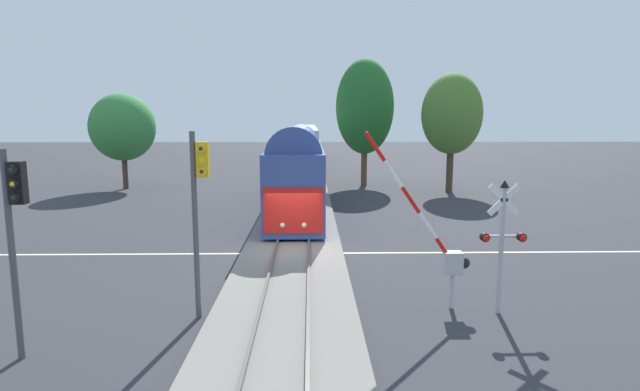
# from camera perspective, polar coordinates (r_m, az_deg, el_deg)

# --- Properties ---
(ground_plane) EXTENTS (220.00, 220.00, 0.00)m
(ground_plane) POSITION_cam_1_polar(r_m,az_deg,el_deg) (22.31, -3.13, -6.55)
(ground_plane) COLOR #333338
(road_centre_stripe) EXTENTS (44.00, 0.20, 0.01)m
(road_centre_stripe) POSITION_cam_1_polar(r_m,az_deg,el_deg) (22.31, -3.13, -6.54)
(road_centre_stripe) COLOR beige
(road_centre_stripe) RESTS_ON ground
(railway_track) EXTENTS (4.40, 80.00, 0.32)m
(railway_track) POSITION_cam_1_polar(r_m,az_deg,el_deg) (22.29, -3.13, -6.31)
(railway_track) COLOR gray
(railway_track) RESTS_ON ground
(commuter_train) EXTENTS (3.04, 64.23, 5.16)m
(commuter_train) POSITION_cam_1_polar(r_m,az_deg,el_deg) (52.95, -1.97, 5.25)
(commuter_train) COLOR #384C93
(commuter_train) RESTS_ON railway_track
(crossing_gate_near) EXTENTS (3.32, 0.40, 5.47)m
(crossing_gate_near) POSITION_cam_1_polar(r_m,az_deg,el_deg) (16.01, 13.84, -5.93)
(crossing_gate_near) COLOR #B7B7BC
(crossing_gate_near) RESTS_ON ground
(crossing_signal_mast) EXTENTS (1.36, 0.44, 4.07)m
(crossing_signal_mast) POSITION_cam_1_polar(r_m,az_deg,el_deg) (15.95, 19.93, -4.04)
(crossing_signal_mast) COLOR #B2B2B7
(crossing_signal_mast) RESTS_ON ground
(traffic_signal_median) EXTENTS (0.53, 0.38, 5.50)m
(traffic_signal_median) POSITION_cam_1_polar(r_m,az_deg,el_deg) (14.79, -13.54, 0.03)
(traffic_signal_median) COLOR #4C4C51
(traffic_signal_median) RESTS_ON ground
(traffic_signal_near_left) EXTENTS (0.53, 0.38, 5.16)m
(traffic_signal_near_left) POSITION_cam_1_polar(r_m,az_deg,el_deg) (13.92, -31.26, -2.46)
(traffic_signal_near_left) COLOR #4C4C51
(traffic_signal_near_left) RESTS_ON ground
(elm_centre_background) EXTENTS (5.04, 5.04, 11.00)m
(elm_centre_background) POSITION_cam_1_polar(r_m,az_deg,el_deg) (44.65, 5.09, 9.93)
(elm_centre_background) COLOR brown
(elm_centre_background) RESTS_ON ground
(pine_left_background) EXTENTS (5.35, 5.35, 7.97)m
(pine_left_background) POSITION_cam_1_polar(r_m,az_deg,el_deg) (45.47, -21.42, 7.19)
(pine_left_background) COLOR #4C3828
(pine_left_background) RESTS_ON ground
(oak_far_right) EXTENTS (4.78, 4.78, 9.45)m
(oak_far_right) POSITION_cam_1_polar(r_m,az_deg,el_deg) (41.79, 14.67, 8.88)
(oak_far_right) COLOR #4C3828
(oak_far_right) RESTS_ON ground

